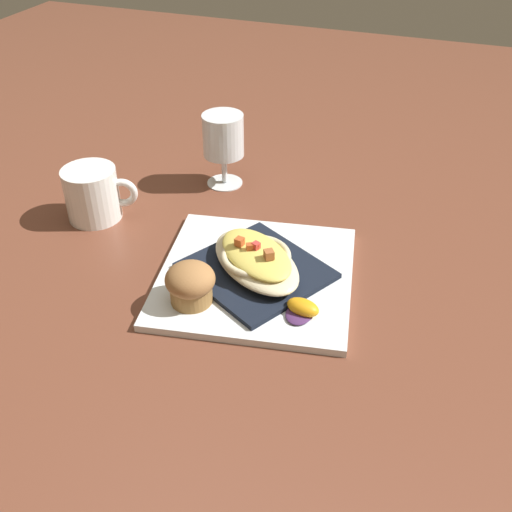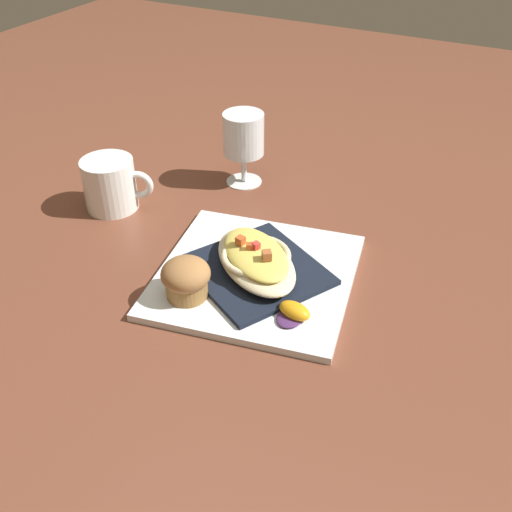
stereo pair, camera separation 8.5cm
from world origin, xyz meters
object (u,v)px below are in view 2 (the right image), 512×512
Objects in this scene: square_plate at (256,276)px; coffee_mug at (111,187)px; orange_garnish at (294,312)px; muffin at (186,278)px; gratin_dish at (256,258)px; stemmed_glass at (244,138)px.

square_plate is 0.32m from coffee_mug.
coffee_mug reaches higher than orange_garnish.
orange_garnish is at bearing 54.54° from square_plate.
muffin reaches higher than square_plate.
gratin_dish reaches higher than square_plate.
gratin_dish reaches higher than orange_garnish.
muffin is at bearing -34.60° from gratin_dish.
gratin_dish is 0.30m from stemmed_glass.
coffee_mug is at bearing -121.72° from muffin.
stemmed_glass reaches higher than muffin.
square_plate is at bearing 78.04° from coffee_mug.
orange_garnish is 0.42m from coffee_mug.
square_plate is at bearing 31.60° from stemmed_glass.
square_plate is 0.30m from stemmed_glass.
gratin_dish is at bearing -125.44° from orange_garnish.
gratin_dish is (0.00, 0.00, 0.03)m from square_plate.
orange_garnish is (0.06, 0.09, -0.02)m from gratin_dish.
muffin reaches higher than gratin_dish.
muffin is 1.36× the size of orange_garnish.
stemmed_glass is (-0.25, -0.15, 0.05)m from gratin_dish.
coffee_mug is 0.25m from stemmed_glass.
gratin_dish is 1.65× the size of coffee_mug.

